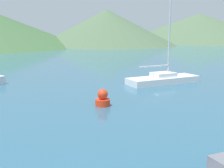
% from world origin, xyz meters
% --- Properties ---
extents(sailboat_middle, '(6.08, 2.83, 11.40)m').
position_xyz_m(sailboat_middle, '(6.41, 19.15, 0.45)').
color(sailboat_middle, white).
rests_on(sailboat_middle, ground_plane).
extents(buoy_marker, '(0.82, 0.82, 0.94)m').
position_xyz_m(buoy_marker, '(0.23, 14.04, 0.39)').
color(buoy_marker, red).
rests_on(buoy_marker, ground_plane).
extents(hill_east, '(36.87, 36.87, 9.35)m').
position_xyz_m(hill_east, '(16.46, 73.36, 4.67)').
color(hill_east, '#4C6647').
rests_on(hill_east, ground_plane).
extents(hill_far_east, '(51.34, 51.34, 9.49)m').
position_xyz_m(hill_far_east, '(52.07, 84.91, 4.75)').
color(hill_far_east, '#4C6647').
rests_on(hill_far_east, ground_plane).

